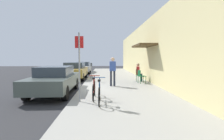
# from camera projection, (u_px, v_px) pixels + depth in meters

# --- Properties ---
(ground_plane) EXTENTS (60.00, 60.00, 0.00)m
(ground_plane) POSITION_uv_depth(u_px,v_px,m) (80.00, 89.00, 9.90)
(ground_plane) COLOR #2D2D30
(sidewalk_slab) EXTENTS (4.50, 32.00, 0.12)m
(sidewalk_slab) POSITION_uv_depth(u_px,v_px,m) (117.00, 83.00, 12.00)
(sidewalk_slab) COLOR #9E9B93
(sidewalk_slab) RESTS_ON ground_plane
(building_facade) EXTENTS (1.40, 32.00, 4.55)m
(building_facade) POSITION_uv_depth(u_px,v_px,m) (152.00, 51.00, 11.97)
(building_facade) COLOR beige
(building_facade) RESTS_ON ground_plane
(parked_car_0) EXTENTS (1.80, 4.40, 1.36)m
(parked_car_0) POSITION_uv_depth(u_px,v_px,m) (55.00, 80.00, 8.64)
(parked_car_0) COLOR #47514C
(parked_car_0) RESTS_ON ground_plane
(parked_car_1) EXTENTS (1.80, 4.40, 1.41)m
(parked_car_1) POSITION_uv_depth(u_px,v_px,m) (75.00, 71.00, 14.69)
(parked_car_1) COLOR #A58433
(parked_car_1) RESTS_ON ground_plane
(parked_car_2) EXTENTS (1.80, 4.40, 1.33)m
(parked_car_2) POSITION_uv_depth(u_px,v_px,m) (83.00, 67.00, 20.63)
(parked_car_2) COLOR #B7B7BC
(parked_car_2) RESTS_ON ground_plane
(parking_meter) EXTENTS (0.12, 0.10, 1.32)m
(parking_meter) POSITION_uv_depth(u_px,v_px,m) (91.00, 71.00, 12.42)
(parking_meter) COLOR slate
(parking_meter) RESTS_ON sidewalk_slab
(street_sign) EXTENTS (0.32, 0.06, 2.60)m
(street_sign) POSITION_uv_depth(u_px,v_px,m) (79.00, 62.00, 6.56)
(street_sign) COLOR gray
(street_sign) RESTS_ON sidewalk_slab
(bicycle_0) EXTENTS (0.46, 1.71, 0.90)m
(bicycle_0) POSITION_uv_depth(u_px,v_px,m) (99.00, 93.00, 6.48)
(bicycle_0) COLOR black
(bicycle_0) RESTS_ON sidewalk_slab
(bicycle_1) EXTENTS (0.46, 1.71, 0.90)m
(bicycle_1) POSITION_uv_depth(u_px,v_px,m) (94.00, 90.00, 7.21)
(bicycle_1) COLOR black
(bicycle_1) RESTS_ON sidewalk_slab
(cafe_chair_0) EXTENTS (0.52, 0.52, 0.87)m
(cafe_chair_0) POSITION_uv_depth(u_px,v_px,m) (141.00, 76.00, 11.54)
(cafe_chair_0) COLOR #14592D
(cafe_chair_0) RESTS_ON sidewalk_slab
(cafe_chair_1) EXTENTS (0.51, 0.51, 0.87)m
(cafe_chair_1) POSITION_uv_depth(u_px,v_px,m) (138.00, 74.00, 12.51)
(cafe_chair_1) COLOR #14592D
(cafe_chair_1) RESTS_ON sidewalk_slab
(seated_patron_1) EXTENTS (0.48, 0.42, 1.29)m
(seated_patron_1) POSITION_uv_depth(u_px,v_px,m) (139.00, 72.00, 12.49)
(seated_patron_1) COLOR #232838
(seated_patron_1) RESTS_ON sidewalk_slab
(pedestrian_standing) EXTENTS (0.36, 0.22, 1.70)m
(pedestrian_standing) POSITION_uv_depth(u_px,v_px,m) (113.00, 69.00, 10.28)
(pedestrian_standing) COLOR #232838
(pedestrian_standing) RESTS_ON sidewalk_slab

